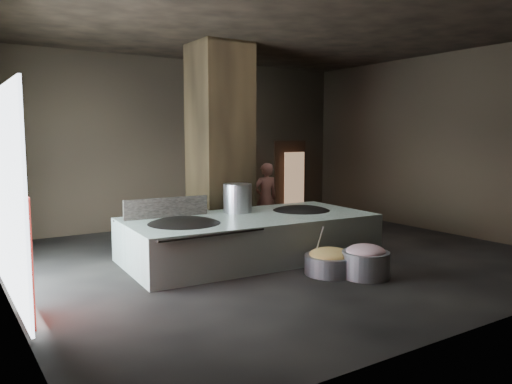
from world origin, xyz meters
TOP-DOWN VIEW (x-y plane):
  - floor at (0.00, 0.00)m, footprint 10.00×9.00m
  - ceiling at (0.00, 0.00)m, footprint 10.00×9.00m
  - back_wall at (0.00, 4.55)m, footprint 10.00×0.10m
  - front_wall at (0.00, -4.55)m, footprint 10.00×0.10m
  - right_wall at (5.05, 0.00)m, footprint 0.10×9.00m
  - pillar at (-0.30, 1.90)m, footprint 1.20×1.20m
  - hearth_platform at (-0.57, 0.21)m, footprint 5.03×2.61m
  - platform_cap at (-0.57, 0.21)m, footprint 4.80×2.30m
  - wok_left at (-2.02, 0.16)m, footprint 1.55×1.55m
  - wok_left_rim at (-2.02, 0.16)m, footprint 1.58×1.58m
  - wok_right at (0.78, 0.26)m, footprint 1.44×1.44m
  - wok_right_rim at (0.78, 0.26)m, footprint 1.47×1.47m
  - stock_pot at (-0.52, 0.76)m, footprint 0.60×0.60m
  - splash_guard at (-2.02, 0.96)m, footprint 1.71×0.16m
  - cook at (1.13, 2.16)m, footprint 0.69×0.50m
  - veg_basin at (0.01, -1.56)m, footprint 1.09×1.09m
  - veg_fill at (0.01, -1.56)m, footprint 0.75×0.75m
  - ladle at (-0.14, -1.41)m, footprint 0.11×0.36m
  - meat_basin at (0.38, -2.06)m, footprint 0.89×0.89m
  - meat_fill at (0.38, -2.06)m, footprint 0.68×0.68m
  - doorway_near at (1.20, 4.45)m, footprint 1.18×0.08m
  - doorway_near_glow at (1.42, 4.17)m, footprint 0.82×0.04m
  - doorway_far at (3.60, 4.45)m, footprint 1.18×0.08m
  - doorway_far_glow at (3.62, 4.23)m, footprint 0.75×0.04m
  - left_opening at (-4.95, 0.20)m, footprint 0.04×4.20m
  - pavilion_sliver at (-4.88, -1.10)m, footprint 0.05×0.90m
  - tree_silhouette at (-4.85, 1.30)m, footprint 0.28×1.10m

SIDE VIEW (x-z plane):
  - floor at x=0.00m, z-range -0.10..0.00m
  - veg_basin at x=0.01m, z-range 0.00..0.34m
  - meat_basin at x=0.38m, z-range 0.00..0.45m
  - veg_fill at x=0.01m, z-range 0.23..0.47m
  - hearth_platform at x=-0.57m, z-range 0.00..0.85m
  - meat_fill at x=0.38m, z-range 0.32..0.58m
  - ladle at x=-0.14m, z-range 0.22..0.88m
  - wok_left at x=-2.02m, z-range 0.54..0.96m
  - wok_right at x=0.78m, z-range 0.55..0.95m
  - platform_cap at x=-0.57m, z-range 0.80..0.83m
  - wok_left_rim at x=-2.02m, z-range 0.79..0.85m
  - wok_right_rim at x=0.78m, z-range 0.79..0.85m
  - pavilion_sliver at x=-4.88m, z-range 0.00..1.70m
  - cook at x=1.13m, z-range 0.00..1.77m
  - splash_guard at x=-2.02m, z-range 0.82..1.24m
  - doorway_near_glow at x=1.42m, z-range 0.08..2.02m
  - doorway_far_glow at x=3.62m, z-range 0.16..1.94m
  - doorway_near at x=1.20m, z-range -0.09..2.29m
  - doorway_far at x=3.60m, z-range -0.09..2.29m
  - stock_pot at x=-0.52m, z-range 0.81..1.45m
  - left_opening at x=-4.95m, z-range 0.05..3.15m
  - tree_silhouette at x=-4.85m, z-range 1.65..2.75m
  - back_wall at x=0.00m, z-range 0.00..4.50m
  - front_wall at x=0.00m, z-range 0.00..4.50m
  - right_wall at x=5.05m, z-range 0.00..4.50m
  - pillar at x=-0.30m, z-range 0.00..4.50m
  - ceiling at x=0.00m, z-range 4.50..4.60m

